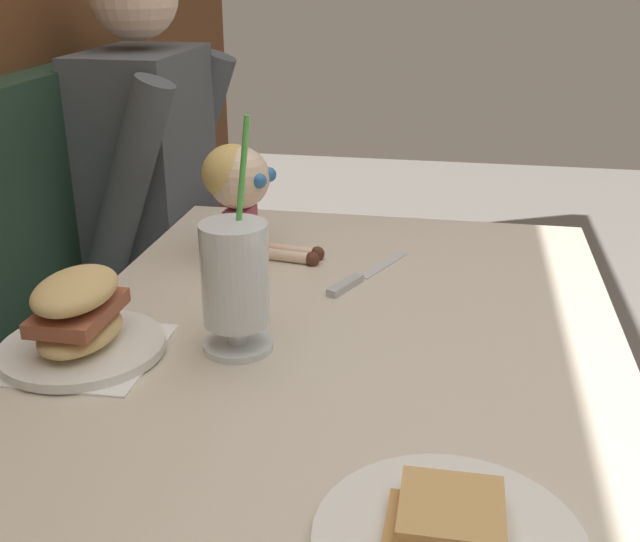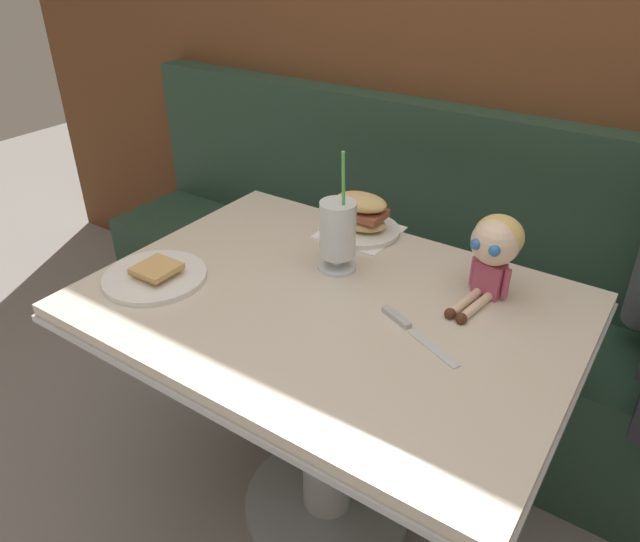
{
  "view_description": "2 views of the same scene",
  "coord_description": "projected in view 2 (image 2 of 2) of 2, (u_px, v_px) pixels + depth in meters",
  "views": [
    {
      "loc": [
        -0.96,
        0.03,
        1.24
      ],
      "look_at": [
        0.05,
        0.22,
        0.81
      ],
      "focal_mm": 43.29,
      "sensor_mm": 36.0,
      "label": 1
    },
    {
      "loc": [
        0.62,
        -0.77,
        1.49
      ],
      "look_at": [
        -0.01,
        0.16,
        0.82
      ],
      "focal_mm": 33.07,
      "sensor_mm": 36.0,
      "label": 2
    }
  ],
  "objects": [
    {
      "name": "booth_bench",
      "position": [
        429.0,
        316.0,
        2.02
      ],
      "size": [
        2.6,
        0.48,
        1.0
      ],
      "color": "#233D2D",
      "rests_on": "ground"
    },
    {
      "name": "wood_panel_wall",
      "position": [
        492.0,
        36.0,
        1.75
      ],
      "size": [
        4.4,
        0.08,
        2.4
      ],
      "primitive_type": "cube",
      "color": "brown",
      "rests_on": "ground"
    },
    {
      "name": "diner_table",
      "position": [
        329.0,
        365.0,
        1.46
      ],
      "size": [
        1.11,
        0.81,
        0.74
      ],
      "color": "beige",
      "rests_on": "ground"
    },
    {
      "name": "milkshake_glass",
      "position": [
        338.0,
        233.0,
        1.43
      ],
      "size": [
        0.1,
        0.1,
        0.32
      ],
      "color": "silver",
      "rests_on": "diner_table"
    },
    {
      "name": "butter_knife",
      "position": [
        406.0,
        325.0,
        1.27
      ],
      "size": [
        0.22,
        0.11,
        0.01
      ],
      "color": "silver",
      "rests_on": "diner_table"
    },
    {
      "name": "sandwich_plate",
      "position": [
        361.0,
        218.0,
        1.63
      ],
      "size": [
        0.22,
        0.22,
        0.12
      ],
      "color": "white",
      "rests_on": "diner_table"
    },
    {
      "name": "seated_doll",
      "position": [
        495.0,
        246.0,
        1.31
      ],
      "size": [
        0.13,
        0.23,
        0.2
      ],
      "color": "#B74C6B",
      "rests_on": "diner_table"
    },
    {
      "name": "toast_plate",
      "position": [
        155.0,
        275.0,
        1.43
      ],
      "size": [
        0.25,
        0.25,
        0.04
      ],
      "color": "white",
      "rests_on": "diner_table"
    }
  ]
}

